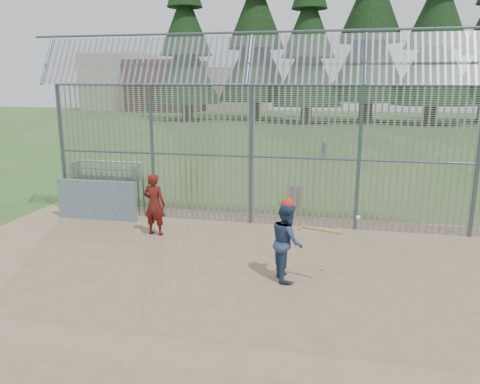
% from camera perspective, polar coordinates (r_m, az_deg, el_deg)
% --- Properties ---
extents(ground, '(120.00, 120.00, 0.00)m').
position_cam_1_polar(ground, '(10.62, -2.28, -9.29)').
color(ground, '#2D511E').
rests_on(ground, ground).
extents(dirt_infield, '(14.00, 10.00, 0.02)m').
position_cam_1_polar(dirt_infield, '(10.18, -2.98, -10.29)').
color(dirt_infield, '#756047').
rests_on(dirt_infield, ground).
extents(dugout_wall, '(2.50, 0.12, 1.20)m').
position_cam_1_polar(dugout_wall, '(14.68, -17.08, -0.93)').
color(dugout_wall, '#38566B').
rests_on(dugout_wall, dirt_infield).
extents(batter, '(0.84, 0.95, 1.64)m').
position_cam_1_polar(batter, '(9.82, 5.74, -6.02)').
color(batter, navy).
rests_on(batter, dirt_infield).
extents(onlooker, '(0.65, 0.46, 1.69)m').
position_cam_1_polar(onlooker, '(12.77, -10.39, -1.49)').
color(onlooker, maroon).
rests_on(onlooker, dirt_infield).
extents(bg_kid_seated, '(0.57, 0.34, 0.91)m').
position_cam_1_polar(bg_kid_seated, '(25.79, 10.17, 5.01)').
color(bg_kid_seated, slate).
rests_on(bg_kid_seated, ground).
extents(batting_gear, '(1.58, 0.45, 0.62)m').
position_cam_1_polar(batting_gear, '(9.57, 6.80, -2.13)').
color(batting_gear, red).
rests_on(batting_gear, ground).
extents(trash_can, '(0.56, 0.56, 0.82)m').
position_cam_1_polar(trash_can, '(15.71, 6.69, -0.41)').
color(trash_can, '#979A9F').
rests_on(trash_can, ground).
extents(bleacher, '(3.00, 0.95, 0.72)m').
position_cam_1_polar(bleacher, '(20.83, -16.15, 2.62)').
color(bleacher, slate).
rests_on(bleacher, ground).
extents(backstop_fence, '(20.09, 0.81, 5.30)m').
position_cam_1_polar(backstop_fence, '(13.06, 9.16, 5.57)').
color(backstop_fence, '#47566B').
rests_on(backstop_fence, ground).
extents(conifer_row, '(38.48, 12.26, 20.20)m').
position_cam_1_polar(conifer_row, '(51.45, 12.13, 20.56)').
color(conifer_row, '#332319').
rests_on(conifer_row, ground).
extents(distant_buildings, '(26.50, 10.50, 8.00)m').
position_cam_1_polar(distant_buildings, '(70.80, -9.43, 12.73)').
color(distant_buildings, brown).
rests_on(distant_buildings, ground).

